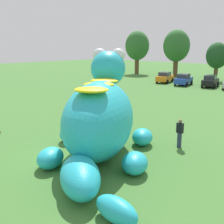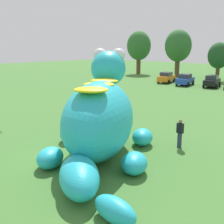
# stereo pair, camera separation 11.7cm
# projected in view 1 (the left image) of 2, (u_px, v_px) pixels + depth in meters

# --- Properties ---
(ground_plane) EXTENTS (160.00, 160.00, 0.00)m
(ground_plane) POSITION_uv_depth(u_px,v_px,m) (69.00, 156.00, 15.46)
(ground_plane) COLOR #427533
(giant_inflatable_creature) EXTENTS (9.73, 9.06, 5.72)m
(giant_inflatable_creature) POSITION_uv_depth(u_px,v_px,m) (99.00, 118.00, 15.14)
(giant_inflatable_creature) COLOR #23B2C6
(giant_inflatable_creature) RESTS_ON ground
(car_orange) EXTENTS (2.65, 4.39, 1.72)m
(car_orange) POSITION_uv_depth(u_px,v_px,m) (165.00, 77.00, 45.60)
(car_orange) COLOR orange
(car_orange) RESTS_ON ground
(car_blue) EXTENTS (2.59, 4.37, 1.72)m
(car_blue) POSITION_uv_depth(u_px,v_px,m) (184.00, 79.00, 42.65)
(car_blue) COLOR #2347B7
(car_blue) RESTS_ON ground
(car_black) EXTENTS (2.64, 4.39, 1.72)m
(car_black) POSITION_uv_depth(u_px,v_px,m) (210.00, 81.00, 40.78)
(car_black) COLOR black
(car_black) RESTS_ON ground
(tree_far_left) EXTENTS (4.94, 4.94, 8.76)m
(tree_far_left) POSITION_uv_depth(u_px,v_px,m) (137.00, 46.00, 58.64)
(tree_far_left) COLOR brown
(tree_far_left) RESTS_ON ground
(tree_left) EXTENTS (4.93, 4.93, 8.75)m
(tree_left) POSITION_uv_depth(u_px,v_px,m) (176.00, 46.00, 53.08)
(tree_left) COLOR brown
(tree_left) RESTS_ON ground
(tree_mid_left) EXTENTS (3.59, 3.59, 6.38)m
(tree_mid_left) POSITION_uv_depth(u_px,v_px,m) (217.00, 56.00, 47.13)
(tree_mid_left) COLOR brown
(tree_mid_left) RESTS_ON ground
(spectator_near_inflatable) EXTENTS (0.38, 0.26, 1.71)m
(spectator_near_inflatable) POSITION_uv_depth(u_px,v_px,m) (95.00, 98.00, 27.70)
(spectator_near_inflatable) COLOR #726656
(spectator_near_inflatable) RESTS_ON ground
(spectator_mid_field) EXTENTS (0.38, 0.26, 1.71)m
(spectator_mid_field) POSITION_uv_depth(u_px,v_px,m) (180.00, 133.00, 16.62)
(spectator_mid_field) COLOR #2D334C
(spectator_mid_field) RESTS_ON ground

